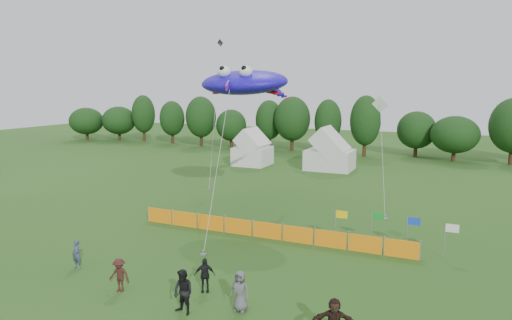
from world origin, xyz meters
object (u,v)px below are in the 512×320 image
at_px(tent_left, 253,150).
at_px(tent_right, 330,153).
at_px(barrier_fence, 267,230).
at_px(spectator_b, 183,292).
at_px(spectator_f, 334,320).
at_px(stingray_kite, 247,83).
at_px(spectator_e, 240,291).
at_px(spectator_a, 77,254).
at_px(spectator_c, 119,275).
at_px(spectator_d, 205,275).

distance_m(tent_left, tent_right, 9.26).
distance_m(barrier_fence, spectator_b, 10.18).
xyz_separation_m(spectator_f, stingray_kite, (-10.23, 14.44, 8.70)).
height_order(spectator_e, stingray_kite, stingray_kite).
distance_m(spectator_a, spectator_c, 3.98).
xyz_separation_m(tent_right, spectator_f, (9.29, -34.33, -1.00)).
relative_size(barrier_fence, spectator_f, 10.55).
distance_m(tent_left, spectator_e, 35.85).
bearing_deg(tent_left, stingray_kite, -66.60).
bearing_deg(spectator_f, spectator_b, 171.08).
bearing_deg(barrier_fence, spectator_a, -130.39).
bearing_deg(spectator_b, tent_left, 121.59).
height_order(spectator_b, spectator_f, spectator_b).
xyz_separation_m(tent_right, spectator_e, (5.10, -33.58, -0.98)).
xyz_separation_m(tent_left, stingray_kite, (8.29, -19.17, 7.76)).
bearing_deg(tent_left, spectator_b, -70.11).
bearing_deg(spectator_f, spectator_e, 156.73).
xyz_separation_m(tent_left, tent_right, (9.23, 0.73, 0.07)).
bearing_deg(barrier_fence, stingray_kite, 126.70).
xyz_separation_m(barrier_fence, spectator_b, (0.50, -10.16, 0.44)).
height_order(spectator_a, spectator_c, spectator_c).
height_order(spectator_a, stingray_kite, stingray_kite).
relative_size(spectator_c, spectator_d, 0.98).
bearing_deg(spectator_e, spectator_d, 156.94).
height_order(barrier_fence, stingray_kite, stingray_kite).
relative_size(spectator_d, spectator_e, 0.92).
xyz_separation_m(barrier_fence, spectator_f, (6.70, -9.70, 0.35)).
height_order(tent_left, spectator_e, tent_left).
height_order(barrier_fence, spectator_a, spectator_a).
bearing_deg(spectator_e, stingray_kite, 113.52).
bearing_deg(spectator_d, spectator_c, 174.80).
relative_size(tent_left, spectator_c, 2.55).
relative_size(spectator_b, stingray_kite, 0.11).
distance_m(spectator_b, spectator_c, 3.87).
xyz_separation_m(barrier_fence, spectator_c, (-3.32, -9.57, 0.28)).
distance_m(tent_right, spectator_e, 33.98).
xyz_separation_m(tent_left, spectator_a, (4.71, -32.27, -1.01)).
xyz_separation_m(tent_right, spectator_a, (-4.52, -32.99, -1.08)).
distance_m(tent_right, stingray_kite, 21.35).
bearing_deg(tent_left, spectator_d, -69.28).
height_order(spectator_c, stingray_kite, stingray_kite).
bearing_deg(spectator_f, spectator_c, 166.12).
bearing_deg(stingray_kite, spectator_b, -74.87).
bearing_deg(tent_left, barrier_fence, -63.68).
xyz_separation_m(tent_left, spectator_c, (8.50, -33.47, -1.00)).
relative_size(tent_left, stingray_kite, 0.23).
relative_size(spectator_e, spectator_f, 1.03).
xyz_separation_m(spectator_a, spectator_e, (9.62, -0.59, 0.10)).
relative_size(spectator_a, spectator_e, 0.89).
relative_size(tent_right, spectator_f, 3.07).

